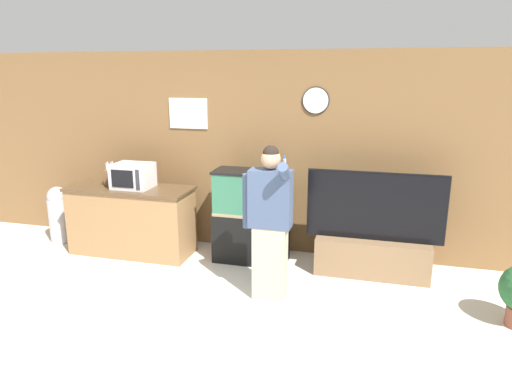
% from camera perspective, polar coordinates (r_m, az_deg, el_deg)
% --- Properties ---
extents(ground_plane, '(18.00, 18.00, 0.00)m').
position_cam_1_polar(ground_plane, '(4.17, -7.75, -19.44)').
color(ground_plane, beige).
extents(wall_back_paneled, '(10.00, 0.08, 2.60)m').
position_cam_1_polar(wall_back_paneled, '(5.96, 1.16, 4.81)').
color(wall_back_paneled, brown).
rests_on(wall_back_paneled, ground_plane).
extents(counter_island, '(1.62, 0.63, 0.89)m').
position_cam_1_polar(counter_island, '(6.22, -15.26, -3.41)').
color(counter_island, olive).
rests_on(counter_island, ground_plane).
extents(microwave, '(0.48, 0.39, 0.31)m').
position_cam_1_polar(microwave, '(6.04, -15.14, 1.98)').
color(microwave, silver).
rests_on(microwave, counter_island).
extents(knife_block, '(0.12, 0.11, 0.31)m').
position_cam_1_polar(knife_block, '(6.26, -17.79, 1.82)').
color(knife_block, brown).
rests_on(knife_block, counter_island).
extents(aquarium_on_stand, '(0.92, 0.43, 1.17)m').
position_cam_1_polar(aquarium_on_stand, '(5.70, -0.60, -3.09)').
color(aquarium_on_stand, black).
rests_on(aquarium_on_stand, ground_plane).
extents(tv_on_stand, '(1.57, 0.40, 1.24)m').
position_cam_1_polar(tv_on_stand, '(5.54, 14.35, -6.51)').
color(tv_on_stand, brown).
rests_on(tv_on_stand, ground_plane).
extents(person_standing, '(0.52, 0.39, 1.64)m').
position_cam_1_polar(person_standing, '(4.68, 1.68, -3.69)').
color(person_standing, '#BCAD89').
rests_on(person_standing, ground_plane).
extents(trash_bin, '(0.29, 0.29, 0.80)m').
position_cam_1_polar(trash_bin, '(6.97, -23.39, -2.48)').
color(trash_bin, '#B7B7BC').
rests_on(trash_bin, ground_plane).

